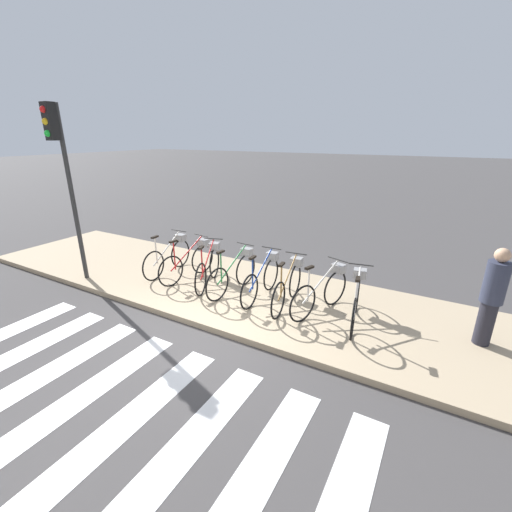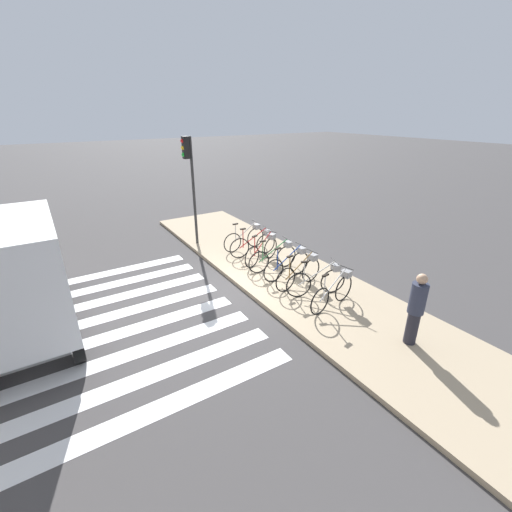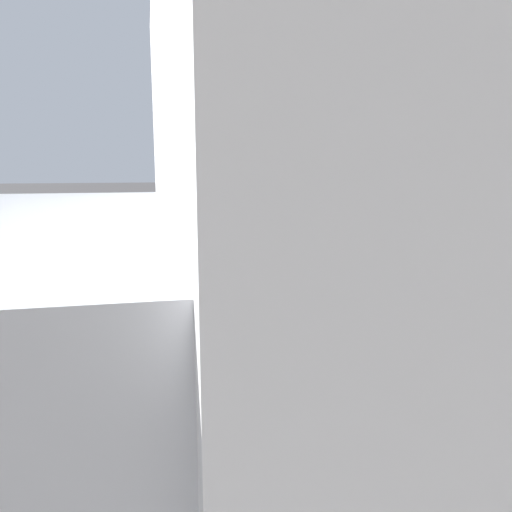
% 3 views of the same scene
% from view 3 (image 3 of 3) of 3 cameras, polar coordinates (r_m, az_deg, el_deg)
% --- Properties ---
extents(ground_plane, '(120.00, 120.00, 0.00)m').
position_cam_3_polar(ground_plane, '(7.32, 3.36, -7.75)').
color(ground_plane, '#423F3F').
extents(sidewalk, '(15.04, 3.29, 0.12)m').
position_cam_3_polar(sidewalk, '(8.83, 0.49, -4.14)').
color(sidewalk, tan).
rests_on(sidewalk, ground_plane).
extents(parked_bicycle_0, '(0.46, 1.75, 1.07)m').
position_cam_3_polar(parked_bicycle_0, '(8.53, -15.09, -1.43)').
color(parked_bicycle_0, black).
rests_on(parked_bicycle_0, sidewalk).
extents(parked_bicycle_1, '(0.46, 1.74, 1.07)m').
position_cam_3_polar(parked_bicycle_1, '(8.47, -10.38, -1.32)').
color(parked_bicycle_1, black).
rests_on(parked_bicycle_1, sidewalk).
extents(parked_bicycle_2, '(0.69, 1.66, 1.07)m').
position_cam_3_polar(parked_bicycle_2, '(8.44, -6.14, -1.25)').
color(parked_bicycle_2, black).
rests_on(parked_bicycle_2, sidewalk).
extents(parked_bicycle_3, '(0.46, 1.74, 1.07)m').
position_cam_3_polar(parked_bicycle_3, '(8.54, -1.40, -1.06)').
color(parked_bicycle_3, black).
rests_on(parked_bicycle_3, sidewalk).
extents(parked_bicycle_4, '(0.46, 1.75, 1.07)m').
position_cam_3_polar(parked_bicycle_4, '(8.72, 3.01, -0.82)').
color(parked_bicycle_4, black).
rests_on(parked_bicycle_4, sidewalk).
extents(parked_bicycle_5, '(0.46, 1.74, 1.07)m').
position_cam_3_polar(parked_bicycle_5, '(8.85, 7.06, -0.72)').
color(parked_bicycle_5, black).
rests_on(parked_bicycle_5, sidewalk).
extents(parked_bicycle_6, '(0.67, 1.67, 1.07)m').
position_cam_3_polar(parked_bicycle_6, '(9.18, 10.98, -0.44)').
color(parked_bicycle_6, black).
rests_on(parked_bicycle_6, sidewalk).
extents(parked_bicycle_7, '(0.48, 1.73, 1.07)m').
position_cam_3_polar(parked_bicycle_7, '(9.40, 14.92, -0.35)').
color(parked_bicycle_7, black).
rests_on(parked_bicycle_7, sidewalk).
extents(pedestrian, '(0.34, 0.34, 1.69)m').
position_cam_3_polar(pedestrian, '(10.68, 24.02, 2.67)').
color(pedestrian, '#23232D').
rests_on(pedestrian, sidewalk).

